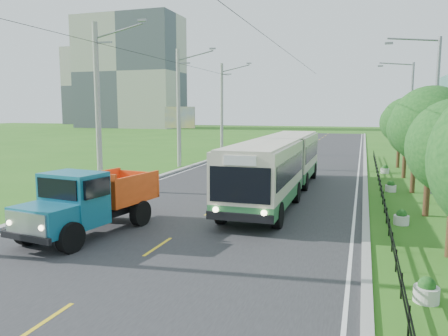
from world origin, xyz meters
The scene contains 27 objects.
ground centered at (0.00, 0.00, 0.00)m, with size 240.00×240.00×0.00m, color #2A6618.
road centered at (0.00, 20.00, 0.01)m, with size 14.00×120.00×0.02m, color #28282B.
curb_left centered at (-7.20, 20.00, 0.07)m, with size 0.40×120.00×0.15m, color #9E9E99.
curb_right centered at (7.15, 20.00, 0.05)m, with size 0.30×120.00×0.10m, color #9E9E99.
edge_line_left centered at (-6.65, 20.00, 0.02)m, with size 0.12×120.00×0.00m, color silver.
edge_line_right centered at (6.65, 20.00, 0.02)m, with size 0.12×120.00×0.00m, color silver.
centre_dash centered at (0.00, 0.00, 0.02)m, with size 0.12×2.20×0.00m, color yellow.
railing_right centered at (8.00, 14.00, 0.30)m, with size 0.04×40.00×0.60m, color black.
pole_near centered at (-8.26, 9.00, 5.09)m, with size 3.51×0.32×10.00m.
pole_mid centered at (-8.26, 21.00, 5.09)m, with size 3.51×0.32×10.00m.
pole_far centered at (-8.26, 33.00, 5.09)m, with size 3.51×0.32×10.00m.
tree_third centered at (9.86, 8.14, 3.99)m, with size 3.60×3.62×6.00m.
tree_fourth centered at (9.86, 14.14, 3.59)m, with size 3.24×3.31×5.40m.
tree_fifth centered at (9.86, 20.14, 3.85)m, with size 3.48×3.52×5.80m.
tree_back centered at (9.86, 26.14, 3.65)m, with size 3.30×3.36×5.50m.
streetlight_mid centered at (10.64, 14.00, 4.90)m, with size 3.02×0.20×9.07m.
streetlight_far centered at (10.64, 28.00, 4.90)m, with size 3.02×0.20×9.07m.
planter_front centered at (8.60, -2.00, 0.29)m, with size 0.64×0.64×0.67m.
planter_near centered at (8.60, 6.00, 0.29)m, with size 0.64×0.64×0.67m.
planter_mid centered at (8.60, 14.00, 0.29)m, with size 0.64×0.64×0.67m.
planter_far centered at (8.60, 22.00, 0.29)m, with size 0.64×0.64×0.67m.
billboard_left centered at (-9.50, 24.00, 3.87)m, with size 3.00×0.20×5.20m.
billboard_right centered at (12.30, 20.00, 5.34)m, with size 0.24×6.00×7.30m.
apartment_near centered at (-55.00, 95.00, 15.00)m, with size 28.00×14.00×30.00m, color #B7B2A3.
apartment_far centered at (-80.00, 120.00, 13.00)m, with size 24.00×14.00×26.00m, color #B7B2A3.
bus centered at (2.39, 10.63, 1.95)m, with size 2.86×16.86×3.25m.
dump_truck centered at (-3.30, 0.74, 1.46)m, with size 3.16×6.40×2.58m.
Camera 1 is at (6.89, -13.76, 4.91)m, focal length 35.00 mm.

